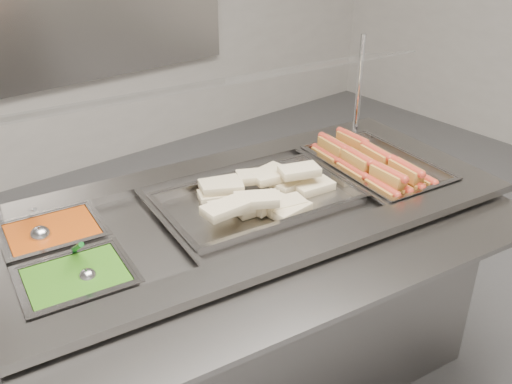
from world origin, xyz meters
TOP-DOWN VIEW (x-y plane):
  - steam_counter at (0.06, 0.32)m, footprint 1.76×0.98m
  - tray_rail at (-0.01, -0.13)m, footprint 1.61×0.56m
  - sneeze_guard at (0.09, 0.51)m, footprint 1.48×0.48m
  - pan_hotdogs at (0.61, 0.24)m, footprint 0.37×0.53m
  - pan_wraps at (0.12, 0.31)m, footprint 0.65×0.44m
  - pan_beans at (-0.48, 0.54)m, footprint 0.30×0.25m
  - pan_peas at (-0.52, 0.28)m, footprint 0.30×0.25m
  - hotdogs_in_buns at (0.58, 0.24)m, footprint 0.28×0.48m
  - tortilla_wraps at (0.13, 0.32)m, footprint 0.52×0.33m
  - ladle at (-0.52, 0.53)m, footprint 0.06×0.17m
  - serving_spoon at (-0.49, 0.27)m, footprint 0.05×0.16m

SIDE VIEW (x-z plane):
  - steam_counter at x=0.06m, z-range 0.00..0.79m
  - tray_rail at x=-0.01m, z-range 0.73..0.77m
  - pan_hotdogs at x=0.61m, z-range 0.71..0.80m
  - pan_beans at x=-0.48m, z-range 0.72..0.80m
  - pan_peas at x=-0.52m, z-range 0.72..0.80m
  - pan_wraps at x=0.12m, z-range 0.74..0.80m
  - hotdogs_in_buns at x=0.58m, z-range 0.75..0.85m
  - ladle at x=-0.52m, z-range 0.74..0.86m
  - serving_spoon at x=-0.49m, z-range 0.74..0.87m
  - tortilla_wraps at x=0.13m, z-range 0.76..0.85m
  - sneeze_guard at x=0.09m, z-range 0.92..1.31m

